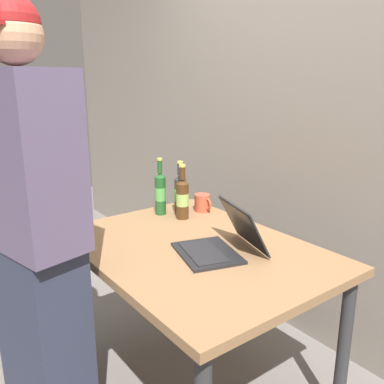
% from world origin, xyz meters
% --- Properties ---
extents(desk, '(1.22, 0.89, 0.75)m').
position_xyz_m(desk, '(0.00, 0.00, 0.67)').
color(desk, olive).
rests_on(desk, ground).
extents(laptop, '(0.39, 0.42, 0.21)m').
position_xyz_m(laptop, '(0.12, 0.05, 0.80)').
color(laptop, black).
rests_on(laptop, desk).
extents(beer_bottle_green, '(0.07, 0.07, 0.30)m').
position_xyz_m(beer_bottle_green, '(-0.42, 0.22, 0.87)').
color(beer_bottle_green, '#333333').
rests_on(beer_bottle_green, desk).
extents(beer_bottle_brown, '(0.07, 0.07, 0.30)m').
position_xyz_m(beer_bottle_brown, '(-0.35, 0.18, 0.87)').
color(beer_bottle_brown, '#472B14').
rests_on(beer_bottle_brown, desk).
extents(beer_bottle_amber, '(0.06, 0.06, 0.32)m').
position_xyz_m(beer_bottle_amber, '(-0.48, 0.13, 0.88)').
color(beer_bottle_amber, '#1E5123').
rests_on(beer_bottle_amber, desk).
extents(person_figure, '(0.46, 0.34, 1.75)m').
position_xyz_m(person_figure, '(-0.14, -0.65, 0.89)').
color(person_figure, '#2D3347').
rests_on(person_figure, ground).
extents(coffee_mug, '(0.12, 0.09, 0.10)m').
position_xyz_m(coffee_mug, '(-0.38, 0.35, 0.80)').
color(coffee_mug, '#BF4C33').
rests_on(coffee_mug, desk).
extents(back_wall, '(6.00, 0.10, 2.60)m').
position_xyz_m(back_wall, '(0.00, 0.85, 1.30)').
color(back_wall, gray).
rests_on(back_wall, ground).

